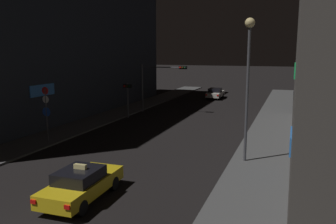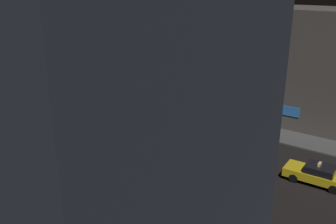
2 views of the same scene
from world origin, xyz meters
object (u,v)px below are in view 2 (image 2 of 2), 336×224
at_px(sign_pole_left, 173,166).
at_px(street_lamp_near_block, 256,75).
at_px(far_car, 14,96).
at_px(taxi, 317,174).
at_px(traffic_light_left_kerb, 74,126).
at_px(traffic_light_overhead, 64,98).

height_order(sign_pole_left, street_lamp_near_block, street_lamp_near_block).
bearing_deg(far_car, sign_pole_left, -102.29).
bearing_deg(taxi, traffic_light_left_kerb, 110.37).
bearing_deg(far_car, taxi, -87.29).
distance_m(traffic_light_overhead, sign_pole_left, 14.53).
bearing_deg(street_lamp_near_block, far_car, 105.74).
xyz_separation_m(taxi, traffic_light_overhead, (-4.68, 21.43, 2.95)).
xyz_separation_m(traffic_light_overhead, sign_pole_left, (-2.90, -14.18, -1.30)).
distance_m(taxi, traffic_light_overhead, 22.13).
distance_m(taxi, sign_pole_left, 10.62).
xyz_separation_m(traffic_light_left_kerb, street_lamp_near_block, (12.61, -10.30, 3.30)).
bearing_deg(street_lamp_near_block, traffic_light_overhead, 127.59).
bearing_deg(far_car, traffic_light_left_kerb, -106.79).
xyz_separation_m(taxi, street_lamp_near_block, (5.96, 7.61, 4.98)).
xyz_separation_m(taxi, sign_pole_left, (-7.58, 7.25, 1.65)).
xyz_separation_m(taxi, traffic_light_left_kerb, (-6.65, 17.92, 1.68)).
relative_size(far_car, traffic_light_overhead, 0.89).
relative_size(traffic_light_left_kerb, sign_pole_left, 0.86).
xyz_separation_m(sign_pole_left, street_lamp_near_block, (13.53, 0.36, 3.33)).
relative_size(traffic_light_overhead, street_lamp_near_block, 0.62).
height_order(taxi, street_lamp_near_block, street_lamp_near_block).
bearing_deg(traffic_light_left_kerb, far_car, 73.21).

